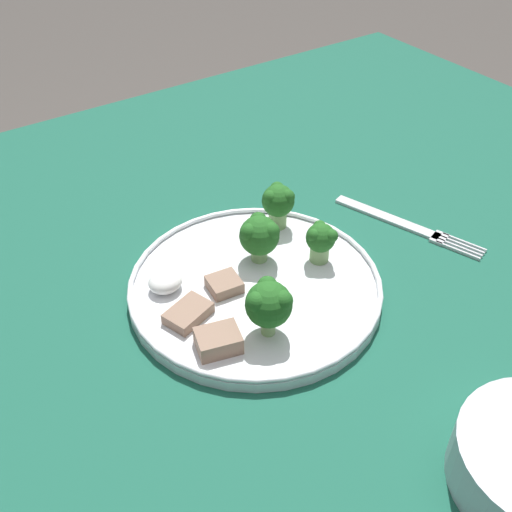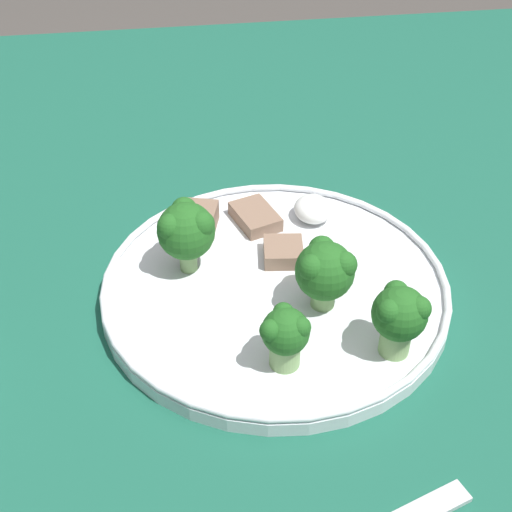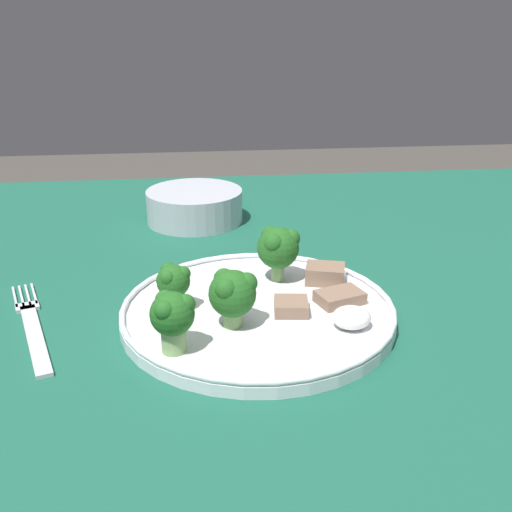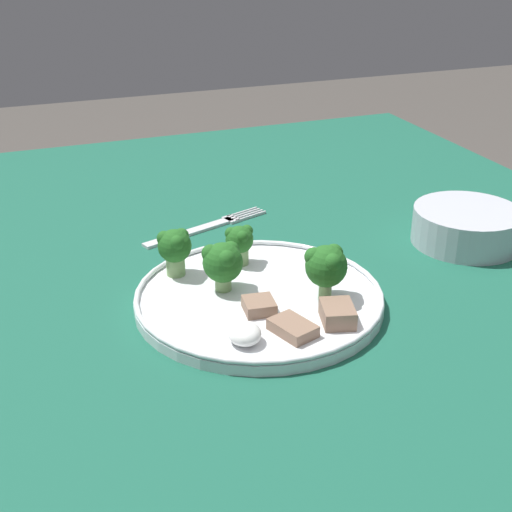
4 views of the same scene
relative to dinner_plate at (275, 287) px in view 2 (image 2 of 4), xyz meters
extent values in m
cube|color=#195642|center=(-0.05, 0.02, -0.02)|extent=(1.29, 1.12, 0.03)
cylinder|color=brown|center=(0.53, -0.48, -0.38)|extent=(0.06, 0.06, 0.68)
cylinder|color=white|center=(0.00, 0.00, 0.00)|extent=(0.28, 0.28, 0.01)
torus|color=white|center=(0.00, 0.00, 0.01)|extent=(0.28, 0.28, 0.01)
cylinder|color=#7FA866|center=(-0.08, -0.07, 0.01)|extent=(0.02, 0.02, 0.02)
sphere|color=#215B1E|center=(-0.08, -0.07, 0.04)|extent=(0.04, 0.04, 0.04)
sphere|color=#215B1E|center=(-0.07, -0.07, 0.05)|extent=(0.02, 0.02, 0.02)
sphere|color=#215B1E|center=(-0.09, -0.06, 0.05)|extent=(0.02, 0.02, 0.02)
sphere|color=#215B1E|center=(-0.09, -0.08, 0.05)|extent=(0.02, 0.02, 0.02)
cylinder|color=#7FA866|center=(-0.03, -0.03, 0.01)|extent=(0.02, 0.02, 0.02)
sphere|color=#215B1E|center=(-0.03, -0.03, 0.04)|extent=(0.05, 0.05, 0.05)
sphere|color=#215B1E|center=(-0.01, -0.03, 0.05)|extent=(0.02, 0.02, 0.02)
sphere|color=#215B1E|center=(-0.04, -0.02, 0.05)|extent=(0.02, 0.02, 0.02)
sphere|color=#215B1E|center=(-0.03, -0.04, 0.05)|extent=(0.02, 0.02, 0.02)
cylinder|color=#7FA866|center=(-0.08, 0.01, 0.01)|extent=(0.02, 0.02, 0.02)
sphere|color=#215B1E|center=(-0.08, 0.01, 0.04)|extent=(0.03, 0.03, 0.03)
sphere|color=#215B1E|center=(-0.07, 0.01, 0.04)|extent=(0.02, 0.02, 0.02)
sphere|color=#215B1E|center=(-0.09, 0.02, 0.04)|extent=(0.02, 0.02, 0.02)
sphere|color=#215B1E|center=(-0.09, 0.00, 0.04)|extent=(0.02, 0.02, 0.02)
cylinder|color=#7FA866|center=(0.03, 0.07, 0.01)|extent=(0.01, 0.01, 0.02)
sphere|color=#215B1E|center=(0.03, 0.07, 0.04)|extent=(0.05, 0.05, 0.05)
sphere|color=#215B1E|center=(0.04, 0.07, 0.05)|extent=(0.02, 0.02, 0.02)
sphere|color=#215B1E|center=(0.02, 0.08, 0.05)|extent=(0.02, 0.02, 0.02)
sphere|color=#215B1E|center=(0.02, 0.06, 0.05)|extent=(0.02, 0.02, 0.02)
cube|color=#846651|center=(0.03, -0.01, 0.01)|extent=(0.04, 0.04, 0.01)
cube|color=#846651|center=(0.09, 0.00, 0.01)|extent=(0.06, 0.05, 0.01)
cube|color=#846651|center=(0.08, 0.06, 0.01)|extent=(0.05, 0.04, 0.02)
ellipsoid|color=white|center=(0.09, -0.05, 0.01)|extent=(0.04, 0.03, 0.02)
camera|label=1|loc=(0.28, 0.41, 0.45)|focal=42.00mm
camera|label=2|loc=(-0.43, 0.08, 0.39)|focal=50.00mm
camera|label=3|loc=(-0.06, -0.54, 0.29)|focal=42.00mm
camera|label=4|loc=(0.66, -0.25, 0.39)|focal=50.00mm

